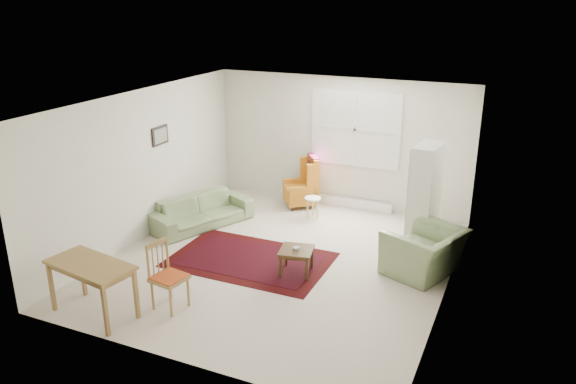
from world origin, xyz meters
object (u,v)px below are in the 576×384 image
at_px(armchair, 425,247).
at_px(desk, 93,289).
at_px(wingback_chair, 300,182).
at_px(coffee_table, 296,261).
at_px(desk_chair, 169,277).
at_px(stool, 313,208).
at_px(sofa, 201,206).
at_px(cabinet, 425,198).

height_order(armchair, desk, armchair).
xyz_separation_m(wingback_chair, coffee_table, (1.03, -2.60, -0.31)).
distance_m(desk, desk_chair, 0.97).
xyz_separation_m(armchair, wingback_chair, (-2.76, 1.82, 0.09)).
relative_size(stool, desk, 0.35).
distance_m(wingback_chair, desk_chair, 4.17).
distance_m(sofa, desk, 3.11).
bearing_deg(stool, wingback_chair, 133.94).
bearing_deg(sofa, armchair, -69.22).
bearing_deg(desk, stool, 72.21).
relative_size(coffee_table, desk_chair, 0.52).
bearing_deg(stool, desk, -107.79).
height_order(sofa, wingback_chair, wingback_chair).
bearing_deg(sofa, cabinet, -56.63).
bearing_deg(coffee_table, cabinet, 46.81).
distance_m(stool, desk_chair, 3.75).
distance_m(wingback_chair, coffee_table, 2.81).
bearing_deg(stool, sofa, -145.87).
height_order(armchair, wingback_chair, wingback_chair).
distance_m(sofa, desk_chair, 2.80).
bearing_deg(wingback_chair, armchair, 19.33).
bearing_deg(armchair, desk, -30.33).
height_order(sofa, coffee_table, sofa).
bearing_deg(desk, coffee_table, 47.33).
distance_m(coffee_table, desk, 2.87).
bearing_deg(cabinet, coffee_table, -127.01).
distance_m(wingback_chair, desk, 4.79).
bearing_deg(stool, cabinet, -13.48).
bearing_deg(desk_chair, armchair, -41.62).
bearing_deg(armchair, cabinet, -145.35).
distance_m(sofa, stool, 2.04).
bearing_deg(desk, armchair, 38.17).
height_order(sofa, cabinet, cabinet).
xyz_separation_m(sofa, desk_chair, (1.13, -2.56, 0.09)).
xyz_separation_m(sofa, cabinet, (3.79, 0.64, 0.50)).
xyz_separation_m(stool, desk, (-1.36, -4.23, 0.16)).
xyz_separation_m(armchair, coffee_table, (-1.72, -0.77, -0.22)).
xyz_separation_m(armchair, cabinet, (-0.20, 0.85, 0.46)).
distance_m(armchair, stool, 2.68).
height_order(armchair, coffee_table, armchair).
relative_size(wingback_chair, stool, 2.50).
xyz_separation_m(coffee_table, cabinet, (1.52, 1.62, 0.68)).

